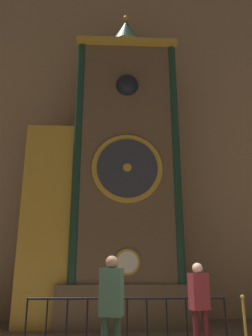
% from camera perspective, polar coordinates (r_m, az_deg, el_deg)
% --- Properties ---
extents(cathedral_back_wall, '(24.00, 0.32, 13.35)m').
position_cam_1_polar(cathedral_back_wall, '(11.90, 1.01, 8.88)').
color(cathedral_back_wall, '#997A5B').
rests_on(cathedral_back_wall, ground_plane).
extents(clock_tower, '(4.72, 1.80, 9.96)m').
position_cam_1_polar(clock_tower, '(9.80, -2.35, -1.62)').
color(clock_tower, brown).
rests_on(clock_tower, ground_plane).
extents(railing_fence, '(4.11, 0.05, 0.92)m').
position_cam_1_polar(railing_fence, '(7.33, 0.20, -24.78)').
color(railing_fence, black).
rests_on(railing_fence, ground_plane).
extents(visitor_near, '(0.39, 0.31, 1.70)m').
position_cam_1_polar(visitor_near, '(5.39, -2.56, -22.24)').
color(visitor_near, '#213427').
rests_on(visitor_near, ground_plane).
extents(visitor_far, '(0.39, 0.31, 1.60)m').
position_cam_1_polar(visitor_far, '(6.69, 12.64, -21.33)').
color(visitor_far, '#461518').
rests_on(visitor_far, ground_plane).
extents(stanchion_post, '(0.28, 0.28, 0.96)m').
position_cam_1_polar(stanchion_post, '(7.83, 20.08, -24.82)').
color(stanchion_post, '#B28E33').
rests_on(stanchion_post, ground_plane).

